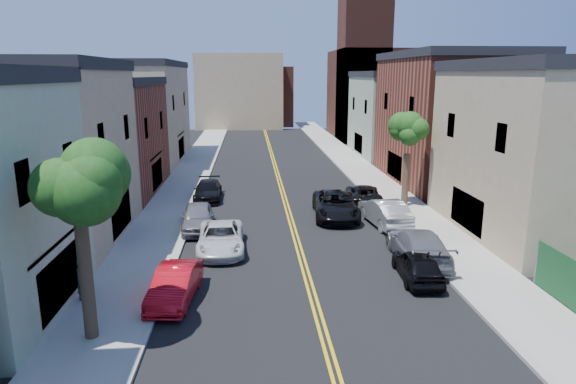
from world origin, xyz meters
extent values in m
cube|color=gray|center=(-7.90, 40.00, 0.07)|extent=(3.20, 100.00, 0.15)
cube|color=gray|center=(7.90, 40.00, 0.07)|extent=(3.20, 100.00, 0.15)
cube|color=gray|center=(-6.15, 40.00, 0.07)|extent=(0.30, 100.00, 0.15)
cube|color=gray|center=(6.15, 40.00, 0.07)|extent=(0.30, 100.00, 0.15)
cube|color=#998466|center=(-14.00, 25.00, 4.50)|extent=(9.00, 10.00, 9.00)
cube|color=brown|center=(-14.00, 36.00, 4.00)|extent=(9.00, 12.00, 8.00)
cube|color=#998466|center=(-14.00, 50.00, 4.75)|extent=(9.00, 16.00, 9.50)
cube|color=#998466|center=(14.00, 24.00, 4.50)|extent=(9.00, 12.00, 9.00)
cube|color=brown|center=(14.00, 38.00, 5.00)|extent=(9.00, 14.00, 10.00)
cube|color=gray|center=(14.00, 52.00, 4.25)|extent=(9.00, 12.00, 8.50)
cube|color=#4C2319|center=(17.50, 68.00, 6.00)|extent=(16.00, 14.00, 12.00)
cube|color=#4C2319|center=(12.50, 64.00, 11.00)|extent=(6.00, 6.00, 22.00)
cube|color=#998466|center=(-4.00, 82.00, 6.00)|extent=(14.00, 8.00, 12.00)
cube|color=brown|center=(0.00, 86.00, 5.00)|extent=(10.00, 8.00, 10.00)
cylinder|color=#3E291F|center=(-7.90, 14.00, 2.13)|extent=(0.44, 0.44, 3.96)
sphere|color=#163C10|center=(-7.90, 14.00, 6.45)|extent=(5.20, 5.20, 5.20)
sphere|color=#163C10|center=(-7.38, 13.61, 7.49)|extent=(3.90, 3.90, 3.90)
sphere|color=#163C10|center=(-8.42, 14.52, 5.93)|extent=(3.64, 3.64, 3.64)
cylinder|color=#3E291F|center=(7.90, 30.00, 1.91)|extent=(0.44, 0.44, 3.52)
sphere|color=#163C10|center=(7.90, 30.00, 5.65)|extent=(4.40, 4.40, 4.40)
sphere|color=#163C10|center=(8.34, 29.67, 6.53)|extent=(3.30, 3.30, 3.30)
sphere|color=#163C10|center=(7.46, 30.44, 5.21)|extent=(3.08, 3.08, 3.08)
imported|color=red|center=(-5.50, 16.83, 0.69)|extent=(1.88, 4.30, 1.38)
imported|color=silver|center=(-4.00, 22.49, 0.69)|extent=(2.44, 5.04, 1.38)
imported|color=slate|center=(-5.50, 26.04, 0.78)|extent=(2.21, 4.70, 1.55)
imported|color=black|center=(-5.50, 33.25, 0.67)|extent=(1.96, 4.66, 1.34)
imported|color=slate|center=(5.50, 20.21, 0.81)|extent=(2.67, 5.72, 1.62)
imported|color=black|center=(4.79, 18.17, 0.68)|extent=(1.83, 4.05, 1.35)
imported|color=#9A9DA2|center=(5.50, 26.26, 0.80)|extent=(2.30, 5.04, 1.60)
imported|color=black|center=(5.37, 31.24, 0.67)|extent=(2.81, 5.08, 1.35)
imported|color=black|center=(2.86, 28.04, 0.80)|extent=(3.07, 5.94, 1.60)
imported|color=#26272E|center=(-9.10, 17.00, 0.97)|extent=(0.61, 0.71, 1.64)
camera|label=1|loc=(-2.45, -1.68, 8.82)|focal=30.92mm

